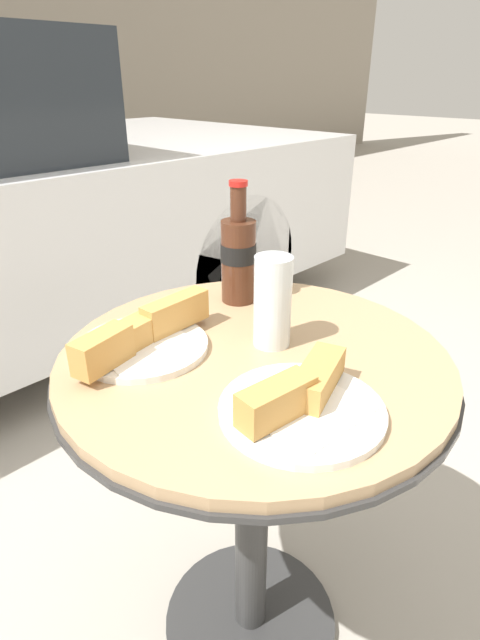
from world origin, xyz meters
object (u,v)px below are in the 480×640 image
object	(u,v)px
drinking_glass	(272,306)
lunch_plate_near	(143,337)
lunch_plate_far	(300,401)
bistro_table	(253,437)
cola_bottle_left	(238,256)

from	to	relation	value
drinking_glass	lunch_plate_near	distance (m)	0.22
lunch_plate_near	lunch_plate_far	world-z (taller)	lunch_plate_near
drinking_glass	lunch_plate_near	bearing A→B (deg)	139.75
drinking_glass	lunch_plate_far	world-z (taller)	drinking_glass
bistro_table	drinking_glass	xyz separation A→B (m)	(0.04, 0.00, 0.25)
lunch_plate_far	bistro_table	bearing A→B (deg)	63.56
cola_bottle_left	drinking_glass	size ratio (longest dim) A/B	1.54
bistro_table	lunch_plate_far	distance (m)	0.27
bistro_table	lunch_plate_near	world-z (taller)	lunch_plate_near
lunch_plate_far	cola_bottle_left	bearing A→B (deg)	56.50
cola_bottle_left	drinking_glass	bearing A→B (deg)	-119.03
cola_bottle_left	lunch_plate_near	xyz separation A→B (m)	(-0.26, -0.03, -0.07)
drinking_glass	lunch_plate_far	bearing A→B (deg)	-127.86
drinking_glass	cola_bottle_left	bearing A→B (deg)	60.97
cola_bottle_left	bistro_table	bearing A→B (deg)	-129.13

